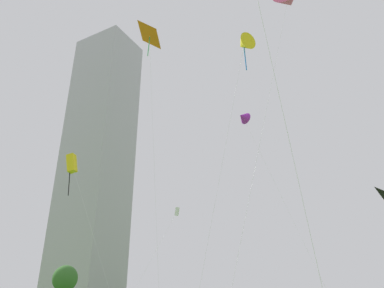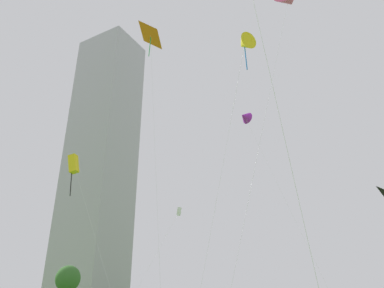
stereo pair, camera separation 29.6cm
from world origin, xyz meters
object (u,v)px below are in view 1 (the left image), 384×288
(kite_flying_1, at_px, (243,117))
(kite_flying_3, at_px, (72,164))
(distant_highrise_0, at_px, (97,160))
(kite_flying_5, at_px, (150,36))
(kite_flying_7, at_px, (244,44))
(park_tree_1, at_px, (65,279))
(kite_flying_4, at_px, (177,212))

(kite_flying_1, xyz_separation_m, kite_flying_3, (-18.90, -11.96, -10.04))
(kite_flying_1, bearing_deg, distant_highrise_0, 132.35)
(kite_flying_3, height_order, kite_flying_5, kite_flying_5)
(kite_flying_1, bearing_deg, kite_flying_3, -147.68)
(kite_flying_7, bearing_deg, park_tree_1, 146.13)
(park_tree_1, bearing_deg, distant_highrise_0, 116.60)
(kite_flying_4, bearing_deg, park_tree_1, 169.37)
(kite_flying_1, bearing_deg, kite_flying_7, -83.51)
(park_tree_1, height_order, distant_highrise_0, distant_highrise_0)
(kite_flying_5, distance_m, distant_highrise_0, 88.75)
(kite_flying_5, bearing_deg, kite_flying_3, 177.62)
(kite_flying_1, distance_m, kite_flying_7, 16.54)
(kite_flying_4, xyz_separation_m, distant_highrise_0, (-46.77, 62.22, 35.96))
(kite_flying_7, xyz_separation_m, park_tree_1, (-28.63, 19.22, -20.91))
(kite_flying_3, bearing_deg, kite_flying_4, 50.85)
(kite_flying_1, bearing_deg, kite_flying_5, -129.57)
(kite_flying_5, distance_m, park_tree_1, 35.66)
(kite_flying_3, bearing_deg, park_tree_1, 118.08)
(kite_flying_4, bearing_deg, distant_highrise_0, 126.94)
(kite_flying_1, relative_size, kite_flying_5, 0.81)
(park_tree_1, bearing_deg, kite_flying_1, -5.94)
(kite_flying_5, height_order, distant_highrise_0, distant_highrise_0)
(kite_flying_1, relative_size, kite_flying_4, 1.95)
(kite_flying_1, height_order, distant_highrise_0, distant_highrise_0)
(kite_flying_5, height_order, park_tree_1, kite_flying_5)
(kite_flying_1, height_order, kite_flying_5, kite_flying_5)
(kite_flying_7, height_order, distant_highrise_0, distant_highrise_0)
(kite_flying_3, bearing_deg, kite_flying_1, 32.32)
(kite_flying_1, distance_m, kite_flying_3, 24.51)
(kite_flying_5, distance_m, kite_flying_7, 14.44)
(distant_highrise_0, bearing_deg, kite_flying_4, -37.44)
(park_tree_1, bearing_deg, kite_flying_5, -42.32)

